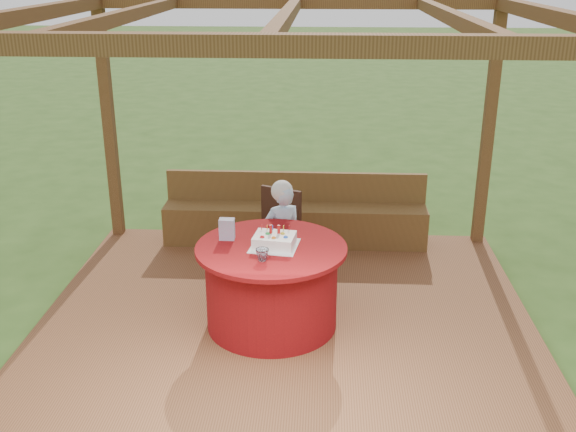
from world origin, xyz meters
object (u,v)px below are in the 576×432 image
object	(u,v)px
bench	(295,221)
gift_bag	(227,229)
drinking_glass	(262,255)
chair	(275,228)
table	(272,285)
birthday_cake	(274,240)
elderly_woman	(282,233)

from	to	relation	value
bench	gift_bag	distance (m)	1.94
gift_bag	drinking_glass	world-z (taller)	gift_bag
gift_bag	bench	bearing A→B (deg)	73.71
chair	gift_bag	world-z (taller)	gift_bag
table	gift_bag	size ratio (longest dim) A/B	6.93
chair	gift_bag	distance (m)	1.05
birthday_cake	drinking_glass	world-z (taller)	birthday_cake
chair	elderly_woman	xyz separation A→B (m)	(0.09, -0.29, 0.07)
birthday_cake	table	bearing A→B (deg)	-178.14
table	drinking_glass	bearing A→B (deg)	-99.26
chair	gift_bag	xyz separation A→B (m)	(-0.36, -0.92, 0.35)
gift_bag	drinking_glass	size ratio (longest dim) A/B	1.72
table	gift_bag	distance (m)	0.63
drinking_glass	gift_bag	bearing A→B (deg)	129.01
birthday_cake	elderly_woman	bearing A→B (deg)	88.67
birthday_cake	drinking_glass	xyz separation A→B (m)	(-0.08, -0.30, -0.00)
elderly_woman	gift_bag	xyz separation A→B (m)	(-0.45, -0.63, 0.29)
gift_bag	birthday_cake	bearing A→B (deg)	-17.30
elderly_woman	birthday_cake	bearing A→B (deg)	-91.33
bench	birthday_cake	size ratio (longest dim) A/B	6.76
table	chair	bearing A→B (deg)	92.23
table	birthday_cake	bearing A→B (deg)	1.86
gift_bag	drinking_glass	xyz separation A→B (m)	(0.35, -0.43, -0.04)
chair	elderly_woman	size ratio (longest dim) A/B	0.81
table	chair	size ratio (longest dim) A/B	1.46
elderly_woman	birthday_cake	world-z (taller)	elderly_woman
elderly_woman	table	bearing A→B (deg)	-93.49
drinking_glass	birthday_cake	bearing A→B (deg)	75.51
table	birthday_cake	size ratio (longest dim) A/B	2.97
elderly_woman	birthday_cake	distance (m)	0.80
table	elderly_woman	xyz separation A→B (m)	(0.05, 0.76, 0.19)
chair	elderly_woman	bearing A→B (deg)	-73.35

